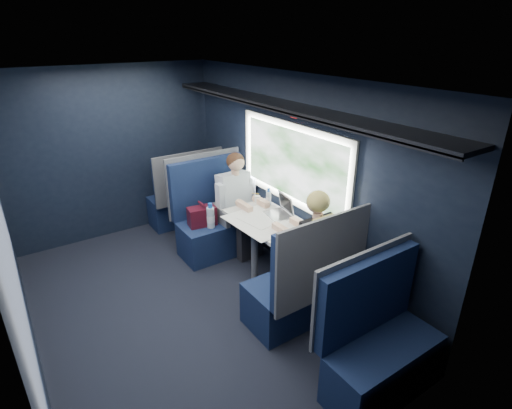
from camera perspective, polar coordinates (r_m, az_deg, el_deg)
ground at (r=4.44m, az=-9.98°, el=-14.02°), size 2.80×4.20×0.01m
room_shell at (r=3.74m, az=-11.24°, el=4.38°), size 3.00×4.40×2.40m
table at (r=4.51m, az=1.40°, el=-2.96°), size 0.62×1.00×0.74m
seat_bay_near at (r=5.19m, az=-5.92°, el=-2.27°), size 1.04×0.62×1.26m
seat_bay_far at (r=3.95m, az=6.62°, el=-11.59°), size 1.04×0.62×1.26m
seat_row_front at (r=5.97m, az=-10.06°, el=0.90°), size 1.04×0.51×1.16m
seat_row_back at (r=3.47m, az=16.96°, el=-18.58°), size 1.04×0.51×1.16m
man at (r=5.05m, az=-2.53°, el=0.75°), size 0.53×0.56×1.32m
woman at (r=4.03m, az=8.03°, el=-5.61°), size 0.53×0.56×1.32m
papers at (r=4.39m, az=0.44°, el=-2.57°), size 0.57×0.79×0.01m
laptop at (r=4.57m, az=3.67°, el=-0.65°), size 0.29×0.36×0.24m
bottle_small at (r=4.81m, az=1.80°, el=1.00°), size 0.06×0.06×0.21m
cup at (r=4.88m, az=0.19°, el=0.75°), size 0.07×0.07×0.09m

